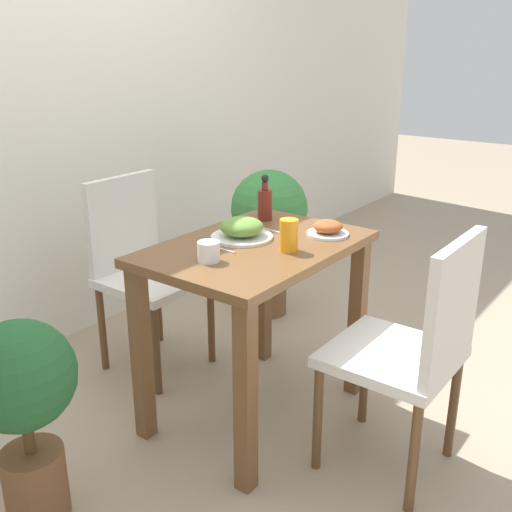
{
  "coord_description": "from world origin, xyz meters",
  "views": [
    {
      "loc": [
        -1.73,
        -1.3,
        1.46
      ],
      "look_at": [
        0.0,
        0.0,
        0.7
      ],
      "focal_mm": 42.0,
      "sensor_mm": 36.0,
      "label": 1
    }
  ],
  "objects": [
    {
      "name": "potted_plant_right",
      "position": [
        0.83,
        0.54,
        0.55
      ],
      "size": [
        0.42,
        0.42,
        0.83
      ],
      "color": "brown",
      "rests_on": "ground_plane"
    },
    {
      "name": "sauce_bottle",
      "position": [
        0.28,
        0.17,
        0.82
      ],
      "size": [
        0.06,
        0.06,
        0.2
      ],
      "color": "maroon",
      "rests_on": "dining_table"
    },
    {
      "name": "side_plate",
      "position": [
        0.26,
        -0.16,
        0.77
      ],
      "size": [
        0.17,
        0.17,
        0.06
      ],
      "color": "white",
      "rests_on": "dining_table"
    },
    {
      "name": "ground_plane",
      "position": [
        0.0,
        0.0,
        0.0
      ],
      "size": [
        16.0,
        16.0,
        0.0
      ],
      "primitive_type": "plane",
      "color": "tan"
    },
    {
      "name": "fork_utensil",
      "position": [
        -0.13,
        0.08,
        0.75
      ],
      "size": [
        0.01,
        0.18,
        0.0
      ],
      "rotation": [
        0.0,
        0.0,
        1.54
      ],
      "color": "silver",
      "rests_on": "dining_table"
    },
    {
      "name": "wall_back",
      "position": [
        0.0,
        1.24,
        1.3
      ],
      "size": [
        8.0,
        0.05,
        2.6
      ],
      "color": "white",
      "rests_on": "ground_plane"
    },
    {
      "name": "food_plate",
      "position": [
        0.02,
        0.08,
        0.78
      ],
      "size": [
        0.24,
        0.24,
        0.08
      ],
      "color": "white",
      "rests_on": "dining_table"
    },
    {
      "name": "spoon_utensil",
      "position": [
        0.17,
        0.08,
        0.75
      ],
      "size": [
        0.02,
        0.19,
        0.0
      ],
      "rotation": [
        0.0,
        0.0,
        1.49
      ],
      "color": "silver",
      "rests_on": "dining_table"
    },
    {
      "name": "dining_table",
      "position": [
        0.0,
        0.0,
        0.6
      ],
      "size": [
        0.88,
        0.6,
        0.75
      ],
      "color": "brown",
      "rests_on": "ground_plane"
    },
    {
      "name": "potted_plant_left",
      "position": [
        -0.9,
        0.21,
        0.44
      ],
      "size": [
        0.34,
        0.34,
        0.69
      ],
      "color": "brown",
      "rests_on": "ground_plane"
    },
    {
      "name": "chair_near",
      "position": [
        0.03,
        -0.65,
        0.51
      ],
      "size": [
        0.42,
        0.42,
        0.9
      ],
      "rotation": [
        0.0,
        0.0,
        3.14
      ],
      "color": "silver",
      "rests_on": "ground_plane"
    },
    {
      "name": "drink_cup",
      "position": [
        -0.26,
        0.01,
        0.78
      ],
      "size": [
        0.08,
        0.08,
        0.07
      ],
      "color": "white",
      "rests_on": "dining_table"
    },
    {
      "name": "juice_glass",
      "position": [
        0.01,
        -0.15,
        0.81
      ],
      "size": [
        0.07,
        0.07,
        0.12
      ],
      "color": "orange",
      "rests_on": "dining_table"
    },
    {
      "name": "chair_far",
      "position": [
        0.03,
        0.69,
        0.51
      ],
      "size": [
        0.42,
        0.42,
        0.9
      ],
      "color": "silver",
      "rests_on": "ground_plane"
    }
  ]
}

